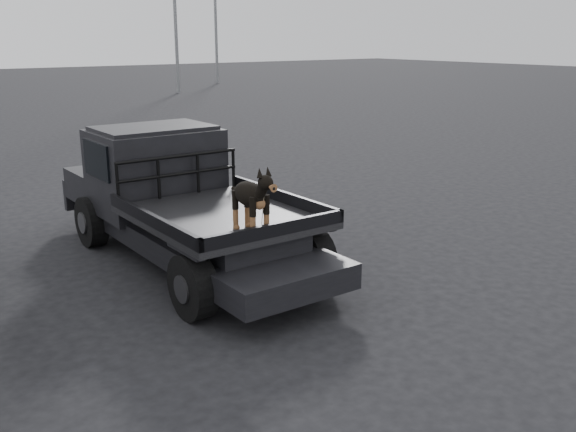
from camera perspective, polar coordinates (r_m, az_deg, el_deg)
ground at (r=7.38m, az=-6.54°, el=-8.87°), size 120.00×120.00×0.00m
flatbed_ute at (r=8.98m, az=-8.90°, el=-1.27°), size 2.00×5.40×0.92m
ute_cab at (r=9.60m, az=-11.76°, el=5.23°), size 1.72×1.30×0.88m
headache_rack at (r=8.97m, az=-9.69°, el=3.53°), size 1.80×0.08×0.55m
dog at (r=7.19m, az=-3.34°, el=1.46°), size 0.32×0.60×0.74m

